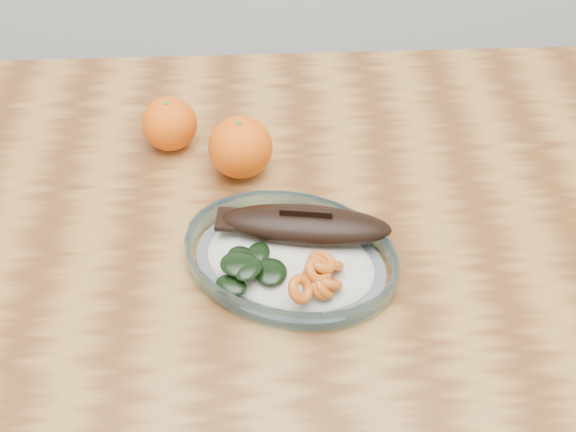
{
  "coord_description": "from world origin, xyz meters",
  "views": [
    {
      "loc": [
        0.05,
        -0.55,
        1.4
      ],
      "look_at": [
        0.08,
        0.04,
        0.77
      ],
      "focal_mm": 45.0,
      "sensor_mm": 36.0,
      "label": 1
    }
  ],
  "objects_px": {
    "plated_meal": "(291,255)",
    "orange_left": "(169,124)",
    "dining_table": "(227,302)",
    "orange_right": "(241,147)"
  },
  "relations": [
    {
      "from": "plated_meal",
      "to": "orange_right",
      "type": "relative_size",
      "value": 7.02
    },
    {
      "from": "plated_meal",
      "to": "orange_left",
      "type": "relative_size",
      "value": 7.87
    },
    {
      "from": "dining_table",
      "to": "orange_left",
      "type": "bearing_deg",
      "value": 109.98
    },
    {
      "from": "dining_table",
      "to": "orange_right",
      "type": "bearing_deg",
      "value": 80.26
    },
    {
      "from": "orange_left",
      "to": "plated_meal",
      "type": "bearing_deg",
      "value": -55.17
    },
    {
      "from": "dining_table",
      "to": "plated_meal",
      "type": "xyz_separation_m",
      "value": [
        0.08,
        -0.02,
        0.12
      ]
    },
    {
      "from": "plated_meal",
      "to": "orange_left",
      "type": "height_order",
      "value": "plated_meal"
    },
    {
      "from": "dining_table",
      "to": "plated_meal",
      "type": "bearing_deg",
      "value": -16.07
    },
    {
      "from": "dining_table",
      "to": "orange_right",
      "type": "distance_m",
      "value": 0.2
    },
    {
      "from": "orange_left",
      "to": "dining_table",
      "type": "bearing_deg",
      "value": -70.02
    }
  ]
}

